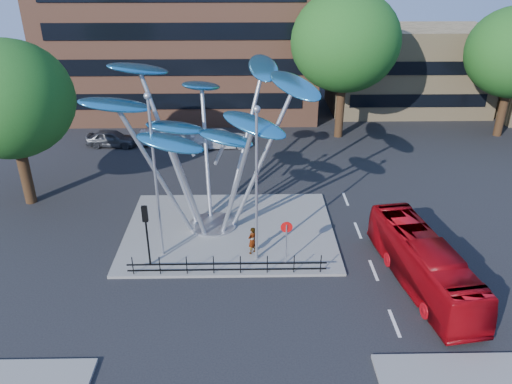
{
  "coord_description": "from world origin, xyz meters",
  "views": [
    {
      "loc": [
        0.06,
        -19.02,
        14.97
      ],
      "look_at": [
        0.49,
        4.0,
        3.56
      ],
      "focal_mm": 35.0,
      "sensor_mm": 36.0,
      "label": 1
    }
  ],
  "objects_px": {
    "traffic_light_island": "(146,223)",
    "parked_car_left": "(112,138)",
    "no_entry_sign_island": "(286,236)",
    "leaf_sculpture": "(207,114)",
    "red_bus": "(423,263)",
    "street_lamp_left": "(154,164)",
    "parked_car_mid": "(167,135)",
    "street_lamp_right": "(257,173)",
    "pedestrian": "(252,240)",
    "tree_left": "(9,100)",
    "tree_right": "(345,42)",
    "parked_car_right": "(221,138)"
  },
  "relations": [
    {
      "from": "traffic_light_island",
      "to": "pedestrian",
      "type": "height_order",
      "value": "traffic_light_island"
    },
    {
      "from": "tree_right",
      "to": "street_lamp_left",
      "type": "xyz_separation_m",
      "value": [
        -12.5,
        -18.5,
        -2.68
      ]
    },
    {
      "from": "no_entry_sign_island",
      "to": "parked_car_left",
      "type": "height_order",
      "value": "no_entry_sign_island"
    },
    {
      "from": "street_lamp_left",
      "to": "no_entry_sign_island",
      "type": "xyz_separation_m",
      "value": [
        6.5,
        -0.98,
        -3.54
      ]
    },
    {
      "from": "no_entry_sign_island",
      "to": "pedestrian",
      "type": "bearing_deg",
      "value": 149.82
    },
    {
      "from": "tree_right",
      "to": "parked_car_right",
      "type": "bearing_deg",
      "value": -167.25
    },
    {
      "from": "traffic_light_island",
      "to": "parked_car_mid",
      "type": "height_order",
      "value": "traffic_light_island"
    },
    {
      "from": "pedestrian",
      "to": "tree_right",
      "type": "bearing_deg",
      "value": -157.54
    },
    {
      "from": "no_entry_sign_island",
      "to": "parked_car_left",
      "type": "xyz_separation_m",
      "value": [
        -13.11,
        17.46,
        -1.12
      ]
    },
    {
      "from": "tree_left",
      "to": "street_lamp_right",
      "type": "bearing_deg",
      "value": -25.77
    },
    {
      "from": "street_lamp_right",
      "to": "pedestrian",
      "type": "xyz_separation_m",
      "value": [
        -0.22,
        0.51,
        -4.17
      ]
    },
    {
      "from": "street_lamp_right",
      "to": "parked_car_left",
      "type": "bearing_deg",
      "value": 124.36
    },
    {
      "from": "traffic_light_island",
      "to": "no_entry_sign_island",
      "type": "bearing_deg",
      "value": 0.13
    },
    {
      "from": "street_lamp_right",
      "to": "tree_left",
      "type": "bearing_deg",
      "value": 154.23
    },
    {
      "from": "parked_car_mid",
      "to": "parked_car_right",
      "type": "bearing_deg",
      "value": -109.83
    },
    {
      "from": "street_lamp_left",
      "to": "traffic_light_island",
      "type": "xyz_separation_m",
      "value": [
        -0.5,
        -1.0,
        -2.74
      ]
    },
    {
      "from": "tree_left",
      "to": "parked_car_right",
      "type": "bearing_deg",
      "value": 39.24
    },
    {
      "from": "leaf_sculpture",
      "to": "parked_car_mid",
      "type": "relative_size",
      "value": 2.73
    },
    {
      "from": "parked_car_left",
      "to": "parked_car_right",
      "type": "bearing_deg",
      "value": -87.64
    },
    {
      "from": "parked_car_left",
      "to": "street_lamp_left",
      "type": "bearing_deg",
      "value": -154.08
    },
    {
      "from": "parked_car_right",
      "to": "tree_left",
      "type": "bearing_deg",
      "value": 122.38
    },
    {
      "from": "pedestrian",
      "to": "parked_car_left",
      "type": "bearing_deg",
      "value": -100.21
    },
    {
      "from": "traffic_light_island",
      "to": "parked_car_left",
      "type": "bearing_deg",
      "value": 109.27
    },
    {
      "from": "pedestrian",
      "to": "parked_car_left",
      "type": "relative_size",
      "value": 0.38
    },
    {
      "from": "street_lamp_right",
      "to": "parked_car_left",
      "type": "relative_size",
      "value": 2.03
    },
    {
      "from": "tree_right",
      "to": "leaf_sculpture",
      "type": "height_order",
      "value": "tree_right"
    },
    {
      "from": "street_lamp_left",
      "to": "no_entry_sign_island",
      "type": "height_order",
      "value": "street_lamp_left"
    },
    {
      "from": "leaf_sculpture",
      "to": "pedestrian",
      "type": "relative_size",
      "value": 8.17
    },
    {
      "from": "pedestrian",
      "to": "parked_car_left",
      "type": "height_order",
      "value": "pedestrian"
    },
    {
      "from": "no_entry_sign_island",
      "to": "pedestrian",
      "type": "height_order",
      "value": "no_entry_sign_island"
    },
    {
      "from": "leaf_sculpture",
      "to": "parked_car_left",
      "type": "height_order",
      "value": "leaf_sculpture"
    },
    {
      "from": "tree_right",
      "to": "pedestrian",
      "type": "height_order",
      "value": "tree_right"
    },
    {
      "from": "red_bus",
      "to": "tree_right",
      "type": "bearing_deg",
      "value": 82.76
    },
    {
      "from": "traffic_light_island",
      "to": "red_bus",
      "type": "distance_m",
      "value": 13.67
    },
    {
      "from": "red_bus",
      "to": "parked_car_mid",
      "type": "xyz_separation_m",
      "value": [
        -15.11,
        19.71,
        -0.48
      ]
    },
    {
      "from": "street_lamp_right",
      "to": "no_entry_sign_island",
      "type": "distance_m",
      "value": 3.64
    },
    {
      "from": "street_lamp_right",
      "to": "parked_car_mid",
      "type": "distance_m",
      "value": 19.41
    },
    {
      "from": "traffic_light_island",
      "to": "parked_car_right",
      "type": "xyz_separation_m",
      "value": [
        2.89,
        17.21,
        -1.9
      ]
    },
    {
      "from": "pedestrian",
      "to": "parked_car_mid",
      "type": "relative_size",
      "value": 0.33
    },
    {
      "from": "red_bus",
      "to": "parked_car_mid",
      "type": "height_order",
      "value": "red_bus"
    },
    {
      "from": "tree_right",
      "to": "parked_car_mid",
      "type": "bearing_deg",
      "value": -174.26
    },
    {
      "from": "street_lamp_right",
      "to": "red_bus",
      "type": "bearing_deg",
      "value": -15.22
    },
    {
      "from": "no_entry_sign_island",
      "to": "red_bus",
      "type": "distance_m",
      "value": 6.74
    },
    {
      "from": "street_lamp_left",
      "to": "red_bus",
      "type": "relative_size",
      "value": 0.99
    },
    {
      "from": "leaf_sculpture",
      "to": "parked_car_mid",
      "type": "distance_m",
      "value": 15.8
    },
    {
      "from": "street_lamp_right",
      "to": "no_entry_sign_island",
      "type": "bearing_deg",
      "value": -17.87
    },
    {
      "from": "leaf_sculpture",
      "to": "red_bus",
      "type": "height_order",
      "value": "leaf_sculpture"
    },
    {
      "from": "traffic_light_island",
      "to": "parked_car_mid",
      "type": "distance_m",
      "value": 18.2
    },
    {
      "from": "no_entry_sign_island",
      "to": "street_lamp_right",
      "type": "bearing_deg",
      "value": 162.13
    },
    {
      "from": "tree_right",
      "to": "no_entry_sign_island",
      "type": "distance_m",
      "value": 21.31
    }
  ]
}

